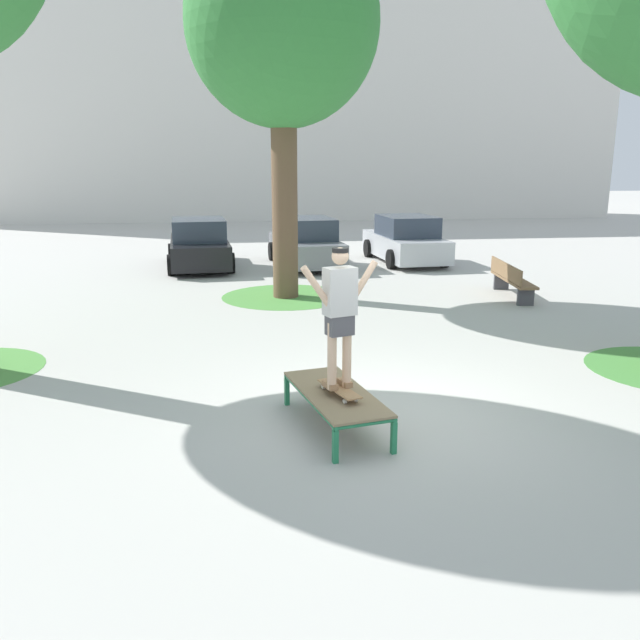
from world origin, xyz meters
The scene contains 11 objects.
ground_plane centered at (0.00, 0.00, 0.00)m, with size 120.00×120.00×0.00m, color #B7B5AD.
building_facade centered at (1.01, 29.79, 7.53)m, with size 36.87×4.00×15.06m, color silver.
skate_box centered at (-0.74, -0.32, 0.41)m, with size 1.14×2.02×0.46m.
skateboard centered at (-0.71, -0.44, 0.54)m, with size 0.45×0.82×0.09m.
skater centered at (-0.71, -0.44, 1.53)m, with size 0.97×0.41×1.69m.
tree_mid_back centered at (-0.74, 7.70, 6.09)m, with size 4.31×4.31×8.43m.
grass_patch_mid_back centered at (-0.74, 7.70, 0.00)m, with size 3.11×3.11×0.01m, color #519342.
car_black centered at (-3.03, 12.46, 0.69)m, with size 2.18×4.33×1.50m.
car_grey centered at (0.25, 12.42, 0.69)m, with size 2.21×4.34×1.50m.
car_silver centered at (3.53, 12.75, 0.69)m, with size 2.15×4.31×1.50m.
park_bench centered at (4.64, 6.96, 0.45)m, with size 0.70×2.43×0.83m.
Camera 1 is at (-1.88, -7.74, 3.21)m, focal length 36.49 mm.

